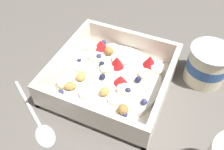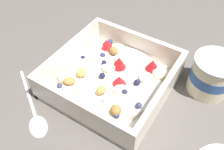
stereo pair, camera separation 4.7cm
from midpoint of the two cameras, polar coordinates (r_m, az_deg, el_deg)
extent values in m
plane|color=#56514C|center=(0.49, 4.54, -2.48)|extent=(2.40, 2.40, 0.00)
cube|color=white|center=(0.49, 2.75, -2.14)|extent=(0.22, 0.22, 0.01)
cube|color=white|center=(0.51, -7.37, 4.56)|extent=(0.22, 0.01, 0.06)
cube|color=white|center=(0.45, 14.63, -5.36)|extent=(0.22, 0.01, 0.06)
cube|color=white|center=(0.54, 8.56, 6.91)|extent=(0.01, 0.20, 0.06)
cube|color=white|center=(0.42, -4.59, -9.13)|extent=(0.01, 0.20, 0.06)
cylinder|color=white|center=(0.48, 2.80, -1.17)|extent=(0.20, 0.20, 0.01)
cylinder|color=#F7EFC6|center=(0.51, -0.40, 4.48)|extent=(0.04, 0.04, 0.01)
cylinder|color=#F7EFC6|center=(0.43, 2.67, -6.06)|extent=(0.03, 0.03, 0.01)
cylinder|color=#F4EAB7|center=(0.50, 5.19, 3.41)|extent=(0.04, 0.04, 0.01)
cylinder|color=#F7EFC6|center=(0.50, -4.30, 2.57)|extent=(0.04, 0.04, 0.01)
cylinder|color=#F7EFC6|center=(0.48, 10.88, -0.86)|extent=(0.04, 0.04, 0.01)
cylinder|color=#F4EAB7|center=(0.48, -8.22, -0.40)|extent=(0.04, 0.04, 0.01)
cylinder|color=#F4EAB7|center=(0.45, -3.67, -3.69)|extent=(0.04, 0.04, 0.01)
cylinder|color=beige|center=(0.49, 1.92, 1.53)|extent=(0.03, 0.03, 0.01)
cylinder|color=#F7EFC6|center=(0.49, 14.08, 0.18)|extent=(0.03, 0.03, 0.01)
cylinder|color=#F7EFC6|center=(0.53, 4.05, 6.04)|extent=(0.04, 0.04, 0.01)
cylinder|color=beige|center=(0.45, 5.18, -3.97)|extent=(0.03, 0.03, 0.01)
cylinder|color=#F7EFC6|center=(0.54, -1.00, 7.04)|extent=(0.04, 0.04, 0.01)
cone|color=red|center=(0.53, 1.24, 7.42)|extent=(0.04, 0.04, 0.02)
cone|color=red|center=(0.49, 12.38, 2.30)|extent=(0.04, 0.04, 0.02)
cone|color=red|center=(0.49, 4.48, 2.93)|extent=(0.04, 0.04, 0.03)
cone|color=red|center=(0.46, 4.72, -1.41)|extent=(0.04, 0.04, 0.02)
sphere|color=navy|center=(0.43, 9.59, -7.36)|extent=(0.01, 0.01, 0.01)
sphere|color=#191E3D|center=(0.46, 8.90, -1.97)|extent=(0.01, 0.01, 0.01)
sphere|color=#191E3D|center=(0.47, 0.51, -0.32)|extent=(0.01, 0.01, 0.01)
sphere|color=#191E3D|center=(0.51, -4.34, 4.00)|extent=(0.01, 0.01, 0.01)
sphere|color=#23284C|center=(0.46, -7.66, -1.36)|extent=(0.01, 0.01, 0.01)
sphere|color=navy|center=(0.46, -9.64, -2.77)|extent=(0.01, 0.01, 0.01)
sphere|color=navy|center=(0.41, 4.42, -9.83)|extent=(0.01, 0.01, 0.01)
sphere|color=#191E3D|center=(0.49, 0.84, 2.79)|extent=(0.01, 0.01, 0.01)
sphere|color=navy|center=(0.54, 2.04, 7.71)|extent=(0.01, 0.01, 0.01)
sphere|color=navy|center=(0.51, 0.41, 4.55)|extent=(0.01, 0.01, 0.01)
sphere|color=#23284C|center=(0.44, 6.07, -4.30)|extent=(0.01, 0.01, 0.01)
ellipsoid|color=olive|center=(0.52, 3.02, 5.70)|extent=(0.03, 0.03, 0.02)
ellipsoid|color=#AD7F42|center=(0.46, -7.33, -1.64)|extent=(0.03, 0.03, 0.01)
ellipsoid|color=tan|center=(0.44, 0.43, -3.89)|extent=(0.02, 0.02, 0.02)
ellipsoid|color=olive|center=(0.41, 4.21, -8.62)|extent=(0.02, 0.02, 0.02)
ellipsoid|color=tan|center=(0.47, -4.52, 0.33)|extent=(0.02, 0.02, 0.01)
ellipsoid|color=silver|center=(0.45, -14.45, -11.75)|extent=(0.05, 0.06, 0.01)
cylinder|color=silver|center=(0.50, -17.12, -3.92)|extent=(0.07, 0.11, 0.01)
cylinder|color=beige|center=(0.51, 25.17, -0.34)|extent=(0.08, 0.08, 0.08)
cylinder|color=#2D5193|center=(0.50, 25.31, -0.05)|extent=(0.08, 0.08, 0.02)
cylinder|color=#B7BCC6|center=(0.48, 26.64, 2.83)|extent=(0.08, 0.08, 0.00)
camera|label=1|loc=(0.02, -87.13, 3.10)|focal=38.22mm
camera|label=2|loc=(0.02, 92.87, -3.10)|focal=38.22mm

